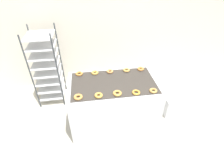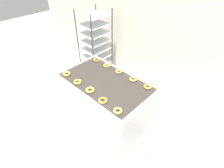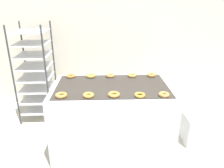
{
  "view_description": "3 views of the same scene",
  "coord_description": "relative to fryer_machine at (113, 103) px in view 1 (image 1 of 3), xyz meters",
  "views": [
    {
      "loc": [
        -0.38,
        -1.6,
        2.52
      ],
      "look_at": [
        0.0,
        0.84,
        0.74
      ],
      "focal_mm": 28.0,
      "sensor_mm": 36.0,
      "label": 1
    },
    {
      "loc": [
        1.54,
        -0.76,
        2.5
      ],
      "look_at": [
        0.0,
        0.84,
        0.74
      ],
      "focal_mm": 28.0,
      "sensor_mm": 36.0,
      "label": 2
    },
    {
      "loc": [
        -0.1,
        -1.8,
        1.88
      ],
      "look_at": [
        0.0,
        0.69,
        0.9
      ],
      "focal_mm": 35.0,
      "sensor_mm": 36.0,
      "label": 3
    }
  ],
  "objects": [
    {
      "name": "wall_back",
      "position": [
        -0.0,
        1.43,
        0.96
      ],
      "size": [
        8.0,
        0.05,
        2.8
      ],
      "color": "silver",
      "rests_on": "ground_plane"
    },
    {
      "name": "donut_far_left",
      "position": [
        -0.28,
        0.32,
        0.46
      ],
      "size": [
        0.13,
        0.13,
        0.04
      ],
      "primitive_type": "torus",
      "color": "gold",
      "rests_on": "fryer_machine"
    },
    {
      "name": "donut_near_left",
      "position": [
        -0.27,
        -0.32,
        0.46
      ],
      "size": [
        0.12,
        0.12,
        0.04
      ],
      "primitive_type": "torus",
      "color": "gold",
      "rests_on": "fryer_machine"
    },
    {
      "name": "glaze_bin",
      "position": [
        1.19,
        0.03,
        -0.24
      ],
      "size": [
        0.39,
        0.32,
        0.4
      ],
      "color": "silver",
      "rests_on": "ground_plane"
    },
    {
      "name": "donut_near_center",
      "position": [
        0.01,
        -0.31,
        0.46
      ],
      "size": [
        0.13,
        0.13,
        0.04
      ],
      "primitive_type": "torus",
      "color": "gold",
      "rests_on": "fryer_machine"
    },
    {
      "name": "fryer_machine",
      "position": [
        0.0,
        0.0,
        0.0
      ],
      "size": [
        1.48,
        0.89,
        0.88
      ],
      "color": "silver",
      "rests_on": "ground_plane"
    },
    {
      "name": "baking_rack_cart",
      "position": [
        -1.19,
        0.86,
        0.35
      ],
      "size": [
        0.51,
        0.59,
        1.55
      ],
      "color": "#33383D",
      "rests_on": "ground_plane"
    },
    {
      "name": "donut_far_leftmost",
      "position": [
        -0.55,
        0.33,
        0.46
      ],
      "size": [
        0.13,
        0.13,
        0.03
      ],
      "primitive_type": "torus",
      "color": "#CE8339",
      "rests_on": "fryer_machine"
    },
    {
      "name": "donut_near_right",
      "position": [
        0.29,
        -0.33,
        0.46
      ],
      "size": [
        0.12,
        0.12,
        0.03
      ],
      "primitive_type": "torus",
      "color": "gold",
      "rests_on": "fryer_machine"
    },
    {
      "name": "donut_near_leftmost",
      "position": [
        -0.57,
        -0.31,
        0.46
      ],
      "size": [
        0.13,
        0.13,
        0.04
      ],
      "primitive_type": "torus",
      "color": "#C58B42",
      "rests_on": "fryer_machine"
    },
    {
      "name": "donut_near_rightmost",
      "position": [
        0.56,
        -0.33,
        0.46
      ],
      "size": [
        0.12,
        0.12,
        0.04
      ],
      "primitive_type": "torus",
      "color": "#C68F48",
      "rests_on": "fryer_machine"
    },
    {
      "name": "ground_plane",
      "position": [
        -0.0,
        -0.69,
        -0.44
      ],
      "size": [
        14.0,
        14.0,
        0.0
      ],
      "primitive_type": "plane",
      "color": "beige"
    },
    {
      "name": "donut_far_right",
      "position": [
        0.29,
        0.32,
        0.46
      ],
      "size": [
        0.12,
        0.12,
        0.04
      ],
      "primitive_type": "torus",
      "color": "tan",
      "rests_on": "fryer_machine"
    },
    {
      "name": "donut_far_center",
      "position": [
        -0.01,
        0.32,
        0.46
      ],
      "size": [
        0.12,
        0.12,
        0.04
      ],
      "primitive_type": "torus",
      "color": "#C48749",
      "rests_on": "fryer_machine"
    },
    {
      "name": "donut_far_rightmost",
      "position": [
        0.55,
        0.32,
        0.46
      ],
      "size": [
        0.12,
        0.12,
        0.04
      ],
      "primitive_type": "torus",
      "color": "#D1843F",
      "rests_on": "fryer_machine"
    }
  ]
}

